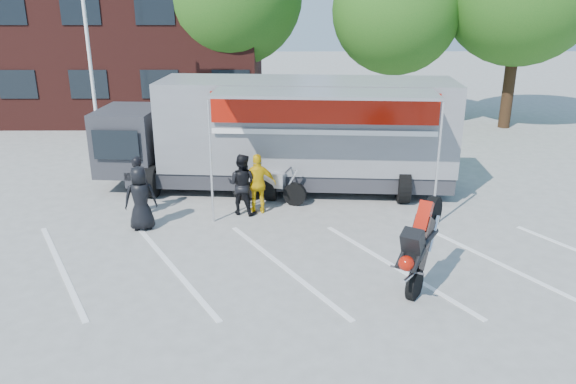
{
  "coord_description": "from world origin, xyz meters",
  "views": [
    {
      "loc": [
        0.2,
        -9.89,
        5.56
      ],
      "look_at": [
        0.3,
        2.2,
        1.3
      ],
      "focal_mm": 35.0,
      "sensor_mm": 36.0,
      "label": 1
    }
  ],
  "objects_px": {
    "spectator_hivis": "(258,184)",
    "parked_motorcycle": "(269,203)",
    "stunt_bike_rider": "(424,283)",
    "transporter_truck": "(289,188)",
    "spectator_leather_b": "(139,185)",
    "flagpole": "(92,11)",
    "spectator_leather_c": "(242,184)",
    "tree_mid": "(396,10)",
    "spectator_leather_a": "(141,198)"
  },
  "relations": [
    {
      "from": "transporter_truck",
      "to": "tree_mid",
      "type": "bearing_deg",
      "value": 66.55
    },
    {
      "from": "parked_motorcycle",
      "to": "flagpole",
      "type": "bearing_deg",
      "value": 67.02
    },
    {
      "from": "tree_mid",
      "to": "spectator_hivis",
      "type": "height_order",
      "value": "tree_mid"
    },
    {
      "from": "stunt_bike_rider",
      "to": "parked_motorcycle",
      "type": "bearing_deg",
      "value": 157.11
    },
    {
      "from": "flagpole",
      "to": "spectator_leather_a",
      "type": "xyz_separation_m",
      "value": [
        2.91,
        -6.86,
        -4.24
      ]
    },
    {
      "from": "stunt_bike_rider",
      "to": "spectator_leather_b",
      "type": "distance_m",
      "value": 7.83
    },
    {
      "from": "parked_motorcycle",
      "to": "spectator_leather_a",
      "type": "relative_size",
      "value": 1.36
    },
    {
      "from": "transporter_truck",
      "to": "spectator_leather_a",
      "type": "xyz_separation_m",
      "value": [
        -3.72,
        -3.07,
        0.81
      ]
    },
    {
      "from": "tree_mid",
      "to": "parked_motorcycle",
      "type": "height_order",
      "value": "tree_mid"
    },
    {
      "from": "parked_motorcycle",
      "to": "stunt_bike_rider",
      "type": "xyz_separation_m",
      "value": [
        3.28,
        -4.75,
        0.0
      ]
    },
    {
      "from": "flagpole",
      "to": "spectator_leather_b",
      "type": "height_order",
      "value": "flagpole"
    },
    {
      "from": "stunt_bike_rider",
      "to": "spectator_leather_c",
      "type": "xyz_separation_m",
      "value": [
        -3.97,
        3.94,
        0.82
      ]
    },
    {
      "from": "flagpole",
      "to": "transporter_truck",
      "type": "relative_size",
      "value": 0.78
    },
    {
      "from": "tree_mid",
      "to": "spectator_leather_c",
      "type": "height_order",
      "value": "tree_mid"
    },
    {
      "from": "parked_motorcycle",
      "to": "spectator_hivis",
      "type": "bearing_deg",
      "value": 177.49
    },
    {
      "from": "tree_mid",
      "to": "spectator_hivis",
      "type": "bearing_deg",
      "value": -116.97
    },
    {
      "from": "tree_mid",
      "to": "spectator_leather_a",
      "type": "xyz_separation_m",
      "value": [
        -8.34,
        -11.86,
        -4.13
      ]
    },
    {
      "from": "spectator_hivis",
      "to": "spectator_leather_b",
      "type": "bearing_deg",
      "value": -6.54
    },
    {
      "from": "transporter_truck",
      "to": "spectator_hivis",
      "type": "bearing_deg",
      "value": -109.08
    },
    {
      "from": "tree_mid",
      "to": "spectator_hivis",
      "type": "distance_m",
      "value": 12.76
    },
    {
      "from": "transporter_truck",
      "to": "spectator_leather_b",
      "type": "height_order",
      "value": "transporter_truck"
    },
    {
      "from": "spectator_leather_c",
      "to": "spectator_hivis",
      "type": "height_order",
      "value": "spectator_leather_c"
    },
    {
      "from": "transporter_truck",
      "to": "spectator_leather_c",
      "type": "distance_m",
      "value": 2.54
    },
    {
      "from": "spectator_leather_a",
      "to": "spectator_leather_c",
      "type": "distance_m",
      "value": 2.65
    },
    {
      "from": "stunt_bike_rider",
      "to": "spectator_leather_b",
      "type": "bearing_deg",
      "value": -178.24
    },
    {
      "from": "flagpole",
      "to": "spectator_leather_c",
      "type": "distance_m",
      "value": 8.96
    },
    {
      "from": "tree_mid",
      "to": "spectator_leather_c",
      "type": "distance_m",
      "value": 12.99
    },
    {
      "from": "parked_motorcycle",
      "to": "spectator_leather_c",
      "type": "bearing_deg",
      "value": 156.42
    },
    {
      "from": "parked_motorcycle",
      "to": "stunt_bike_rider",
      "type": "relative_size",
      "value": 1.07
    },
    {
      "from": "tree_mid",
      "to": "spectator_hivis",
      "type": "xyz_separation_m",
      "value": [
        -5.48,
        -10.76,
        -4.13
      ]
    },
    {
      "from": "flagpole",
      "to": "spectator_hivis",
      "type": "height_order",
      "value": "flagpole"
    },
    {
      "from": "flagpole",
      "to": "spectator_leather_b",
      "type": "bearing_deg",
      "value": -65.61
    },
    {
      "from": "transporter_truck",
      "to": "stunt_bike_rider",
      "type": "bearing_deg",
      "value": -61.45
    },
    {
      "from": "flagpole",
      "to": "spectator_leather_b",
      "type": "xyz_separation_m",
      "value": [
        2.62,
        -5.77,
        -4.26
      ]
    },
    {
      "from": "flagpole",
      "to": "spectator_hivis",
      "type": "bearing_deg",
      "value": -44.95
    },
    {
      "from": "stunt_bike_rider",
      "to": "flagpole",
      "type": "bearing_deg",
      "value": 166.17
    },
    {
      "from": "tree_mid",
      "to": "transporter_truck",
      "type": "bearing_deg",
      "value": -117.75
    },
    {
      "from": "flagpole",
      "to": "spectator_hivis",
      "type": "xyz_separation_m",
      "value": [
        5.77,
        -5.76,
        -4.24
      ]
    },
    {
      "from": "parked_motorcycle",
      "to": "spectator_hivis",
      "type": "distance_m",
      "value": 1.14
    },
    {
      "from": "flagpole",
      "to": "spectator_leather_b",
      "type": "relative_size",
      "value": 5.05
    },
    {
      "from": "spectator_hivis",
      "to": "parked_motorcycle",
      "type": "bearing_deg",
      "value": -115.94
    },
    {
      "from": "flagpole",
      "to": "spectator_leather_a",
      "type": "bearing_deg",
      "value": -67.01
    },
    {
      "from": "stunt_bike_rider",
      "to": "spectator_leather_b",
      "type": "height_order",
      "value": "spectator_leather_b"
    },
    {
      "from": "tree_mid",
      "to": "spectator_hivis",
      "type": "relative_size",
      "value": 4.72
    },
    {
      "from": "stunt_bike_rider",
      "to": "spectator_leather_a",
      "type": "bearing_deg",
      "value": -171.85
    },
    {
      "from": "spectator_hivis",
      "to": "tree_mid",
      "type": "bearing_deg",
      "value": -123.73
    },
    {
      "from": "spectator_leather_a",
      "to": "spectator_leather_c",
      "type": "bearing_deg",
      "value": -171.11
    },
    {
      "from": "tree_mid",
      "to": "stunt_bike_rider",
      "type": "bearing_deg",
      "value": -97.45
    },
    {
      "from": "flagpole",
      "to": "spectator_leather_c",
      "type": "relative_size",
      "value": 4.85
    },
    {
      "from": "tree_mid",
      "to": "spectator_leather_c",
      "type": "xyz_separation_m",
      "value": [
        -5.9,
        -10.82,
        -4.12
      ]
    }
  ]
}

